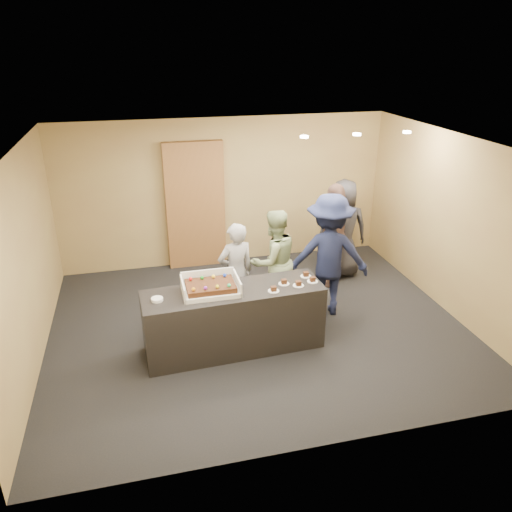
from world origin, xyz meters
name	(u,v)px	position (x,y,z in m)	size (l,w,h in m)	color
room	(258,242)	(0.00, 0.00, 1.35)	(6.04, 6.00, 2.70)	black
serving_counter	(234,320)	(-0.45, -0.49, 0.45)	(2.40, 0.70, 0.90)	black
storage_cabinet	(195,206)	(-0.56, 2.41, 1.16)	(1.06, 0.15, 2.32)	brown
cake_box	(210,288)	(-0.75, -0.46, 0.95)	(0.73, 0.51, 0.22)	white
sheet_cake	(210,286)	(-0.75, -0.49, 1.00)	(0.63, 0.43, 0.12)	#361C0C
plate_stack	(157,299)	(-1.44, -0.55, 0.92)	(0.15, 0.15, 0.04)	white
slice_a	(274,290)	(0.05, -0.65, 0.92)	(0.15, 0.15, 0.07)	white
slice_b	(284,282)	(0.25, -0.48, 0.92)	(0.15, 0.15, 0.07)	white
slice_c	(298,284)	(0.42, -0.58, 0.92)	(0.15, 0.15, 0.07)	white
slice_d	(306,275)	(0.61, -0.33, 0.92)	(0.15, 0.15, 0.07)	white
slice_e	(313,280)	(0.65, -0.51, 0.92)	(0.15, 0.15, 0.07)	white
person_server_grey	(236,272)	(-0.25, 0.30, 0.77)	(0.56, 0.37, 1.54)	#949499
person_sage_man	(274,261)	(0.37, 0.44, 0.82)	(0.79, 0.62, 1.63)	#8D9F6F
person_navy_man	(329,255)	(1.15, 0.18, 0.95)	(1.23, 0.71, 1.90)	#141A39
person_brown_extra	(334,235)	(1.59, 1.05, 0.90)	(1.06, 0.44, 1.80)	brown
person_dark_suit	(343,229)	(1.88, 1.38, 0.88)	(0.86, 0.56, 1.75)	#27262B
ceiling_spotlights	(357,134)	(1.60, 0.50, 2.67)	(1.72, 0.12, 0.03)	#FFEAC6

